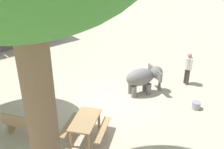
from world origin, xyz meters
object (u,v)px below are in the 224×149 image
(picnic_table_near, at_px, (85,124))
(feed_bucket, at_px, (196,105))
(elephant, at_px, (144,78))
(market_stall_teal, at_px, (1,30))
(person_handler, at_px, (188,66))
(wooden_bench, at_px, (21,124))
(market_stall_green, at_px, (38,23))

(picnic_table_near, xyz_separation_m, feed_bucket, (4.59, -1.45, -0.43))
(elephant, relative_size, market_stall_teal, 0.72)
(elephant, height_order, market_stall_teal, market_stall_teal)
(market_stall_teal, bearing_deg, person_handler, -65.48)
(elephant, xyz_separation_m, person_handler, (2.26, -0.73, 0.15))
(picnic_table_near, distance_m, market_stall_teal, 11.14)
(person_handler, bearing_deg, feed_bucket, 64.99)
(picnic_table_near, bearing_deg, elephant, -23.86)
(wooden_bench, xyz_separation_m, market_stall_green, (5.39, 9.51, 0.67))
(person_handler, height_order, market_stall_teal, market_stall_teal)
(person_handler, distance_m, market_stall_green, 11.17)
(elephant, distance_m, market_stall_green, 10.20)
(picnic_table_near, relative_size, market_stall_teal, 0.83)
(person_handler, distance_m, feed_bucket, 2.33)
(elephant, relative_size, person_handler, 1.12)
(picnic_table_near, distance_m, feed_bucket, 4.83)
(person_handler, xyz_separation_m, wooden_bench, (-7.77, 1.40, -0.48))
(elephant, distance_m, picnic_table_near, 3.92)
(feed_bucket, bearing_deg, wooden_bench, 154.43)
(picnic_table_near, bearing_deg, wooden_bench, 100.50)
(picnic_table_near, xyz_separation_m, market_stall_teal, (1.10, 11.07, 0.55))
(elephant, bearing_deg, person_handler, 1.16)
(market_stall_green, bearing_deg, feed_bucket, -85.93)
(person_handler, bearing_deg, market_stall_teal, -47.59)
(market_stall_teal, bearing_deg, feed_bucket, -74.42)
(person_handler, height_order, market_stall_green, market_stall_green)
(market_stall_teal, bearing_deg, picnic_table_near, -95.67)
(market_stall_teal, xyz_separation_m, market_stall_green, (2.60, 0.00, 0.00))
(wooden_bench, xyz_separation_m, picnic_table_near, (1.69, -1.56, 0.12))
(elephant, xyz_separation_m, wooden_bench, (-5.51, 0.68, -0.33))
(elephant, distance_m, wooden_bench, 5.56)
(elephant, height_order, wooden_bench, elephant)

